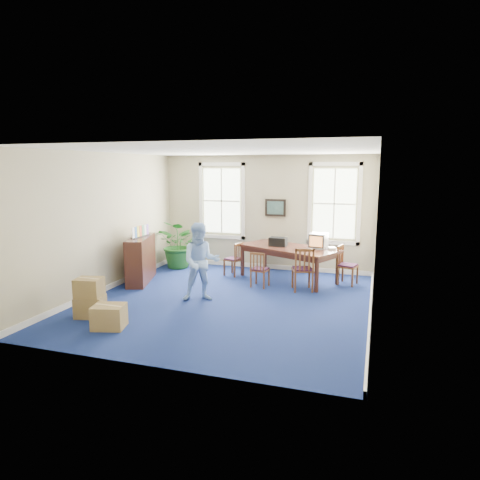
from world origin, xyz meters
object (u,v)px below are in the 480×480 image
(crt_tv, at_px, (318,241))
(chair_near_left, at_px, (260,269))
(credenza, at_px, (141,258))
(potted_plant, at_px, (180,244))
(conference_table, at_px, (288,263))
(man, at_px, (201,262))
(cardboard_boxes, at_px, (102,296))

(crt_tv, xyz_separation_m, chair_near_left, (-1.26, -0.92, -0.61))
(credenza, relative_size, potted_plant, 1.10)
(chair_near_left, bearing_deg, conference_table, -114.09)
(conference_table, relative_size, potted_plant, 1.83)
(crt_tv, distance_m, man, 3.21)
(conference_table, bearing_deg, cardboard_boxes, -102.38)
(conference_table, bearing_deg, credenza, -134.55)
(chair_near_left, xyz_separation_m, credenza, (-2.99, -0.46, 0.16))
(potted_plant, bearing_deg, conference_table, -5.94)
(potted_plant, bearing_deg, credenza, -99.72)
(credenza, bearing_deg, crt_tv, 0.58)
(chair_near_left, height_order, man, man)
(credenza, bearing_deg, cardboard_boxes, -93.53)
(conference_table, height_order, potted_plant, potted_plant)
(man, bearing_deg, crt_tv, 22.45)
(cardboard_boxes, bearing_deg, conference_table, 52.76)
(crt_tv, height_order, credenza, crt_tv)
(potted_plant, distance_m, cardboard_boxes, 4.16)
(chair_near_left, xyz_separation_m, cardboard_boxes, (-2.38, -2.95, -0.03))
(conference_table, bearing_deg, man, -97.50)
(man, bearing_deg, credenza, 130.32)
(man, height_order, cardboard_boxes, man)
(man, xyz_separation_m, potted_plant, (-1.77, 2.62, -0.16))
(man, distance_m, potted_plant, 3.17)
(crt_tv, bearing_deg, cardboard_boxes, -123.93)
(chair_near_left, relative_size, man, 0.51)
(conference_table, xyz_separation_m, crt_tv, (0.74, 0.06, 0.62))
(crt_tv, bearing_deg, credenza, -152.74)
(chair_near_left, bearing_deg, man, 63.69)
(man, bearing_deg, chair_near_left, 32.37)
(chair_near_left, distance_m, credenza, 3.03)
(cardboard_boxes, bearing_deg, crt_tv, 46.73)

